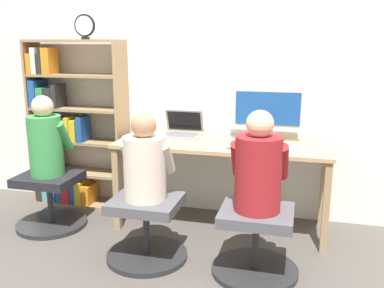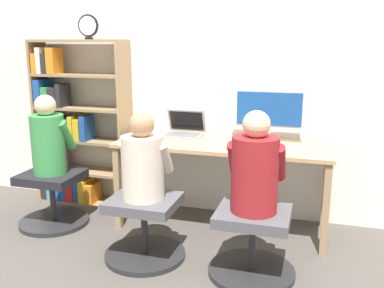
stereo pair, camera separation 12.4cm
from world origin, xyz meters
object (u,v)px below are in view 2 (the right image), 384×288
at_px(desktop_monitor, 269,114).
at_px(person_near_shelf, 48,139).
at_px(office_chair_side, 53,198).
at_px(office_chair_left, 252,242).
at_px(bookshelf, 71,131).
at_px(office_chair_right, 144,227).
at_px(keyboard, 268,148).
at_px(person_at_monitor, 255,169).
at_px(desk_clock, 88,26).
at_px(laptop, 183,131).
at_px(person_at_laptop, 143,162).

bearing_deg(desktop_monitor, person_near_shelf, -164.01).
distance_m(office_chair_side, person_near_shelf, 0.51).
distance_m(office_chair_left, bookshelf, 2.09).
bearing_deg(office_chair_side, office_chair_right, -18.06).
distance_m(keyboard, person_at_monitor, 0.56).
xyz_separation_m(keyboard, person_near_shelf, (-1.75, -0.23, 0.00)).
relative_size(bookshelf, desk_clock, 7.36).
height_order(office_chair_side, person_near_shelf, person_near_shelf).
relative_size(keyboard, desk_clock, 2.04).
distance_m(laptop, person_near_shelf, 1.12).
relative_size(laptop, person_near_shelf, 0.52).
height_order(laptop, office_chair_side, laptop).
xyz_separation_m(person_at_laptop, person_near_shelf, (-0.97, 0.32, 0.03)).
relative_size(laptop, office_chair_left, 0.58).
bearing_deg(keyboard, bookshelf, 171.38).
bearing_deg(desktop_monitor, office_chair_right, -132.66).
xyz_separation_m(office_chair_right, office_chair_side, (-0.97, 0.32, 0.00)).
bearing_deg(desktop_monitor, keyboard, -82.86).
distance_m(office_chair_left, person_near_shelf, 1.84).
bearing_deg(person_at_laptop, person_at_monitor, -0.81).
relative_size(desk_clock, office_chair_side, 0.36).
bearing_deg(office_chair_side, person_at_laptop, -17.82).
bearing_deg(office_chair_right, person_at_monitor, -0.48).
xyz_separation_m(laptop, desk_clock, (-0.83, -0.06, 0.87)).
bearing_deg(laptop, office_chair_left, -48.56).
bearing_deg(office_chair_side, person_at_monitor, -10.50).
relative_size(person_at_monitor, office_chair_side, 1.13).
xyz_separation_m(desk_clock, office_chair_side, (-0.16, -0.46, -1.41)).
height_order(office_chair_left, office_chair_right, same).
xyz_separation_m(laptop, person_at_laptop, (-0.02, -0.83, -0.06)).
relative_size(desk_clock, person_near_shelf, 0.32).
relative_size(desktop_monitor, office_chair_left, 0.99).
relative_size(office_chair_right, desk_clock, 2.78).
bearing_deg(laptop, office_chair_right, -91.64).
bearing_deg(bookshelf, desktop_monitor, -0.57).
distance_m(office_chair_right, bookshelf, 1.44).
bearing_deg(keyboard, desk_clock, 172.01).
height_order(person_at_laptop, office_chair_side, person_at_laptop).
relative_size(person_at_monitor, person_near_shelf, 1.01).
xyz_separation_m(person_at_monitor, desk_clock, (-1.58, 0.78, 0.91)).
relative_size(person_at_laptop, person_near_shelf, 0.93).
distance_m(office_chair_left, office_chair_side, 1.77).
bearing_deg(desktop_monitor, laptop, 178.42).
bearing_deg(desk_clock, person_at_laptop, -43.56).
height_order(desktop_monitor, office_chair_left, desktop_monitor).
relative_size(keyboard, office_chair_side, 0.73).
bearing_deg(person_at_monitor, desk_clock, 153.73).
xyz_separation_m(desktop_monitor, laptop, (-0.73, 0.02, -0.19)).
bearing_deg(keyboard, person_at_laptop, -145.18).
height_order(office_chair_right, office_chair_side, same).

